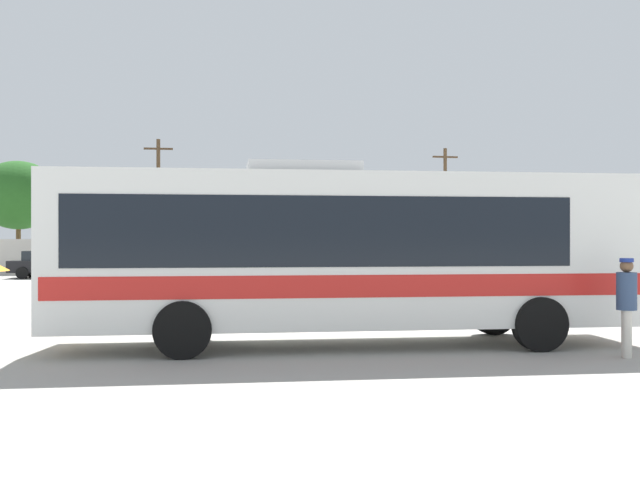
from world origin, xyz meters
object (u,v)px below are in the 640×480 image
coach_bus_white_red (339,249)px  attendant_by_bus_door (627,301)px  parked_car_leftmost_black (52,264)px  utility_pole_far (158,203)px  roadside_tree_left (18,195)px  utility_pole_near (445,206)px  parked_car_third_silver (252,263)px  roadside_tree_midleft (162,203)px  parked_car_second_maroon (156,264)px

coach_bus_white_red → attendant_by_bus_door: (4.94, -2.07, -0.92)m
parked_car_leftmost_black → utility_pole_far: size_ratio=0.52×
attendant_by_bus_door → roadside_tree_left: bearing=118.5°
utility_pole_far → utility_pole_near: bearing=6.2°
parked_car_third_silver → roadside_tree_left: 19.50m
coach_bus_white_red → attendant_by_bus_door: 5.43m
utility_pole_near → parked_car_leftmost_black: bearing=-162.6°
parked_car_third_silver → roadside_tree_midleft: 11.28m
parked_car_leftmost_black → attendant_by_bus_door: bearing=-59.8°
coach_bus_white_red → roadside_tree_midleft: size_ratio=1.66×
parked_car_leftmost_black → parked_car_second_maroon: size_ratio=0.97×
attendant_by_bus_door → utility_pole_far: bearing=108.7°
utility_pole_near → utility_pole_far: size_ratio=1.00×
attendant_by_bus_door → roadside_tree_midleft: 39.55m
parked_car_leftmost_black → roadside_tree_left: 12.51m
attendant_by_bus_door → utility_pole_far: (-11.60, 34.35, 3.37)m
coach_bus_white_red → parked_car_third_silver: bearing=92.0°
coach_bus_white_red → parked_car_third_silver: coach_bus_white_red is taller
parked_car_leftmost_black → roadside_tree_left: (-4.72, 10.75, 4.33)m
parked_car_leftmost_black → roadside_tree_midleft: bearing=60.0°
parked_car_leftmost_black → parked_car_third_silver: (10.91, -0.09, 0.02)m
attendant_by_bus_door → parked_car_third_silver: bearing=101.6°
attendant_by_bus_door → parked_car_leftmost_black: 33.32m
coach_bus_white_red → utility_pole_near: utility_pole_near is taller
parked_car_third_silver → parked_car_second_maroon: bearing=-172.6°
utility_pole_near → roadside_tree_midleft: (-19.34, 1.18, 0.17)m
attendant_by_bus_door → roadside_tree_midleft: size_ratio=0.26×
attendant_by_bus_door → parked_car_leftmost_black: attendant_by_bus_door is taller
coach_bus_white_red → parked_car_second_maroon: (-6.17, 25.95, -1.18)m
parked_car_third_silver → roadside_tree_left: roadside_tree_left is taller
parked_car_leftmost_black → roadside_tree_midleft: roadside_tree_midleft is taller
parked_car_third_silver → roadside_tree_midleft: size_ratio=0.61×
coach_bus_white_red → utility_pole_far: size_ratio=1.37×
parked_car_third_silver → utility_pole_far: bearing=135.4°
utility_pole_far → roadside_tree_midleft: utility_pole_far is taller
utility_pole_near → roadside_tree_left: utility_pole_near is taller
utility_pole_near → parked_car_third_silver: bearing=-150.3°
coach_bus_white_red → parked_car_second_maroon: 26.69m
parked_car_second_maroon → roadside_tree_midleft: roadside_tree_midleft is taller
coach_bus_white_red → parked_car_second_maroon: bearing=103.4°
parked_car_third_silver → roadside_tree_left: size_ratio=0.57×
roadside_tree_left → coach_bus_white_red: bearing=-66.1°
roadside_tree_left → roadside_tree_midleft: size_ratio=1.08×
coach_bus_white_red → parked_car_leftmost_black: coach_bus_white_red is taller
parked_car_third_silver → parked_car_leftmost_black: bearing=179.5°
roadside_tree_midleft → parked_car_second_maroon: bearing=-86.6°
parked_car_second_maroon → utility_pole_far: bearing=94.4°
parked_car_second_maroon → utility_pole_near: bearing=24.1°
utility_pole_near → roadside_tree_midleft: size_ratio=1.21×
parked_car_second_maroon → utility_pole_far: utility_pole_far is taller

